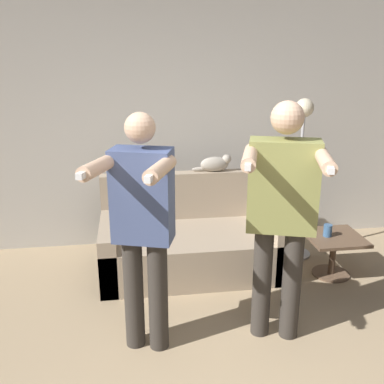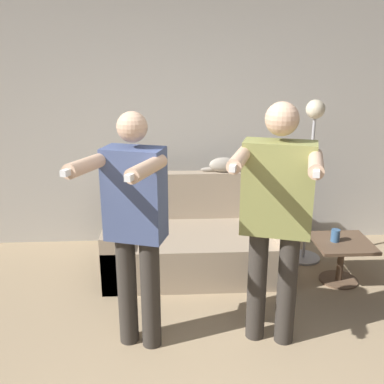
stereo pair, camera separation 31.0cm
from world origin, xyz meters
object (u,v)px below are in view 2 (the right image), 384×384
(person_right, at_px, (276,210))
(side_table, at_px, (341,252))
(person_left, at_px, (135,220))
(cup, at_px, (335,235))
(couch, at_px, (196,242))
(cat, at_px, (225,164))
(floor_lamp, at_px, (311,160))

(person_right, height_order, side_table, person_right)
(person_left, bearing_deg, cup, 43.72)
(couch, distance_m, person_left, 1.48)
(person_left, bearing_deg, cat, 80.25)
(cat, bearing_deg, cup, -36.11)
(couch, xyz_separation_m, cup, (1.25, -0.34, 0.19))
(person_right, distance_m, floor_lamp, 1.48)
(person_right, xyz_separation_m, cat, (-0.17, 1.55, -0.07))
(cat, bearing_deg, couch, -130.80)
(side_table, bearing_deg, person_right, -135.01)
(couch, xyz_separation_m, person_right, (0.47, -1.19, 0.77))
(floor_lamp, xyz_separation_m, side_table, (0.20, -0.48, -0.76))
(cat, height_order, cup, cat)
(cat, height_order, floor_lamp, floor_lamp)
(person_right, height_order, cup, person_right)
(couch, height_order, side_table, couch)
(cat, distance_m, cup, 1.28)
(person_left, height_order, cat, person_left)
(person_left, height_order, side_table, person_left)
(cup, bearing_deg, side_table, -4.69)
(couch, bearing_deg, cat, 49.20)
(side_table, bearing_deg, floor_lamp, 112.53)
(person_left, xyz_separation_m, cup, (1.74, 0.86, -0.52))
(person_right, xyz_separation_m, floor_lamp, (0.65, 1.33, 0.02))
(cup, bearing_deg, person_left, -153.80)
(cat, relative_size, cup, 3.53)
(person_left, height_order, person_right, person_right)
(cup, bearing_deg, floor_lamp, 105.02)
(person_right, xyz_separation_m, side_table, (0.85, 0.85, -0.74))
(person_right, relative_size, floor_lamp, 1.08)
(cat, xyz_separation_m, cup, (0.95, -0.69, -0.51))
(cup, bearing_deg, couch, 164.95)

